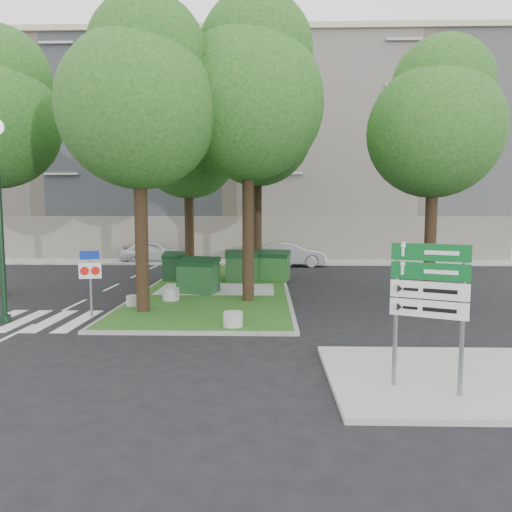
{
  "coord_description": "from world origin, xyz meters",
  "views": [
    {
      "loc": [
        2.73,
        -12.68,
        3.47
      ],
      "look_at": [
        2.34,
        2.61,
        2.0
      ],
      "focal_mm": 32.0,
      "sensor_mm": 36.0,
      "label": 1
    }
  ],
  "objects_px": {
    "tree_median_mid": "(190,137)",
    "tree_median_near_right": "(250,89)",
    "car_white": "(154,251)",
    "dumpster_a": "(178,266)",
    "car_silver": "(289,254)",
    "bollard_left": "(133,301)",
    "bollard_mid": "(171,294)",
    "bollard_right": "(233,319)",
    "traffic_sign_pole": "(90,272)",
    "directional_sign": "(429,294)",
    "tree_median_far": "(259,120)",
    "dumpster_b": "(198,276)",
    "dumpster_c": "(241,266)",
    "litter_bin": "(274,268)",
    "tree_median_near_left": "(141,94)",
    "tree_street_right": "(436,119)",
    "dumpster_d": "(273,266)"
  },
  "relations": [
    {
      "from": "tree_median_mid",
      "to": "tree_median_near_right",
      "type": "bearing_deg",
      "value": -56.31
    },
    {
      "from": "tree_median_mid",
      "to": "car_white",
      "type": "xyz_separation_m",
      "value": [
        -4.22,
        9.41,
        -6.21
      ]
    },
    {
      "from": "tree_median_far",
      "to": "dumpster_b",
      "type": "height_order",
      "value": "tree_median_far"
    },
    {
      "from": "dumpster_b",
      "to": "litter_bin",
      "type": "height_order",
      "value": "dumpster_b"
    },
    {
      "from": "dumpster_d",
      "to": "car_white",
      "type": "bearing_deg",
      "value": 145.72
    },
    {
      "from": "tree_median_near_left",
      "to": "bollard_right",
      "type": "bearing_deg",
      "value": -33.31
    },
    {
      "from": "dumpster_b",
      "to": "traffic_sign_pole",
      "type": "relative_size",
      "value": 0.78
    },
    {
      "from": "bollard_mid",
      "to": "traffic_sign_pole",
      "type": "relative_size",
      "value": 0.27
    },
    {
      "from": "car_silver",
      "to": "bollard_left",
      "type": "bearing_deg",
      "value": 151.95
    },
    {
      "from": "bollard_left",
      "to": "bollard_mid",
      "type": "height_order",
      "value": "bollard_mid"
    },
    {
      "from": "tree_median_mid",
      "to": "dumpster_c",
      "type": "distance_m",
      "value": 6.6
    },
    {
      "from": "tree_street_right",
      "to": "traffic_sign_pole",
      "type": "bearing_deg",
      "value": -166.18
    },
    {
      "from": "tree_median_near_right",
      "to": "car_silver",
      "type": "distance_m",
      "value": 14.16
    },
    {
      "from": "tree_street_right",
      "to": "bollard_mid",
      "type": "xyz_separation_m",
      "value": [
        -10.05,
        -0.62,
        -6.63
      ]
    },
    {
      "from": "litter_bin",
      "to": "car_white",
      "type": "height_order",
      "value": "car_white"
    },
    {
      "from": "tree_median_far",
      "to": "bollard_left",
      "type": "height_order",
      "value": "tree_median_far"
    },
    {
      "from": "tree_median_mid",
      "to": "bollard_mid",
      "type": "xyz_separation_m",
      "value": [
        -0.05,
        -4.62,
        -6.63
      ]
    },
    {
      "from": "dumpster_d",
      "to": "tree_median_near_right",
      "type": "bearing_deg",
      "value": -87.09
    },
    {
      "from": "tree_median_near_left",
      "to": "tree_median_mid",
      "type": "xyz_separation_m",
      "value": [
        0.5,
        6.5,
        -0.34
      ]
    },
    {
      "from": "tree_median_near_right",
      "to": "tree_median_near_left",
      "type": "bearing_deg",
      "value": -150.26
    },
    {
      "from": "tree_median_mid",
      "to": "litter_bin",
      "type": "height_order",
      "value": "tree_median_mid"
    },
    {
      "from": "tree_median_mid",
      "to": "tree_median_far",
      "type": "height_order",
      "value": "tree_median_far"
    },
    {
      "from": "tree_median_near_right",
      "to": "litter_bin",
      "type": "relative_size",
      "value": 18.39
    },
    {
      "from": "traffic_sign_pole",
      "to": "tree_median_near_left",
      "type": "bearing_deg",
      "value": 2.57
    },
    {
      "from": "tree_median_mid",
      "to": "traffic_sign_pole",
      "type": "bearing_deg",
      "value": -107.42
    },
    {
      "from": "dumpster_c",
      "to": "dumpster_d",
      "type": "xyz_separation_m",
      "value": [
        1.55,
        0.11,
        0.0
      ]
    },
    {
      "from": "tree_median_near_left",
      "to": "car_white",
      "type": "xyz_separation_m",
      "value": [
        -3.72,
        15.91,
        -6.55
      ]
    },
    {
      "from": "traffic_sign_pole",
      "to": "directional_sign",
      "type": "bearing_deg",
      "value": -49.32
    },
    {
      "from": "car_white",
      "to": "car_silver",
      "type": "distance_m",
      "value": 9.42
    },
    {
      "from": "tree_street_right",
      "to": "dumpster_d",
      "type": "bearing_deg",
      "value": 143.03
    },
    {
      "from": "tree_median_far",
      "to": "dumpster_c",
      "type": "distance_m",
      "value": 7.95
    },
    {
      "from": "dumpster_b",
      "to": "car_silver",
      "type": "bearing_deg",
      "value": 82.49
    },
    {
      "from": "dumpster_a",
      "to": "tree_median_near_right",
      "type": "bearing_deg",
      "value": -57.75
    },
    {
      "from": "dumpster_b",
      "to": "bollard_mid",
      "type": "relative_size",
      "value": 2.85
    },
    {
      "from": "tree_median_near_left",
      "to": "tree_median_near_right",
      "type": "bearing_deg",
      "value": 29.74
    },
    {
      "from": "car_white",
      "to": "tree_median_far",
      "type": "bearing_deg",
      "value": -135.05
    },
    {
      "from": "dumpster_a",
      "to": "bollard_right",
      "type": "height_order",
      "value": "dumpster_a"
    },
    {
      "from": "litter_bin",
      "to": "dumpster_a",
      "type": "bearing_deg",
      "value": -154.51
    },
    {
      "from": "dumpster_b",
      "to": "traffic_sign_pole",
      "type": "height_order",
      "value": "traffic_sign_pole"
    },
    {
      "from": "dumpster_a",
      "to": "directional_sign",
      "type": "distance_m",
      "value": 16.04
    },
    {
      "from": "tree_median_near_right",
      "to": "bollard_right",
      "type": "xyz_separation_m",
      "value": [
        -0.37,
        -4.06,
        -7.65
      ]
    },
    {
      "from": "dumpster_c",
      "to": "bollard_left",
      "type": "relative_size",
      "value": 3.3
    },
    {
      "from": "tree_median_far",
      "to": "car_silver",
      "type": "relative_size",
      "value": 2.51
    },
    {
      "from": "tree_median_far",
      "to": "bollard_right",
      "type": "distance_m",
      "value": 14.06
    },
    {
      "from": "tree_median_near_left",
      "to": "bollard_left",
      "type": "height_order",
      "value": "tree_median_near_left"
    },
    {
      "from": "dumpster_a",
      "to": "dumpster_c",
      "type": "bearing_deg",
      "value": -10.0
    },
    {
      "from": "tree_median_near_left",
      "to": "dumpster_c",
      "type": "height_order",
      "value": "tree_median_near_left"
    },
    {
      "from": "dumpster_d",
      "to": "litter_bin",
      "type": "bearing_deg",
      "value": 100.49
    },
    {
      "from": "dumpster_a",
      "to": "bollard_mid",
      "type": "relative_size",
      "value": 2.41
    },
    {
      "from": "tree_median_near_left",
      "to": "tree_street_right",
      "type": "distance_m",
      "value": 10.8
    }
  ]
}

